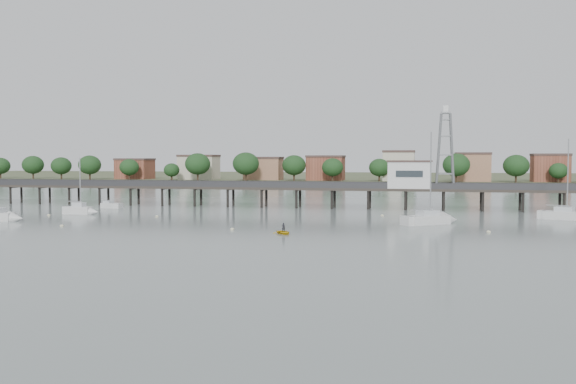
# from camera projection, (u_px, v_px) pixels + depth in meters

# --- Properties ---
(ground_plane) EXTENTS (500.00, 500.00, 0.00)m
(ground_plane) POSITION_uv_depth(u_px,v_px,m) (157.00, 249.00, 68.34)
(ground_plane) COLOR slate
(ground_plane) RESTS_ON ground
(pier) EXTENTS (150.00, 5.00, 5.50)m
(pier) POSITION_uv_depth(u_px,v_px,m) (281.00, 188.00, 126.72)
(pier) COLOR #2D2823
(pier) RESTS_ON ground
(pier_building) EXTENTS (8.40, 5.40, 5.30)m
(pier_building) POSITION_uv_depth(u_px,v_px,m) (410.00, 174.00, 121.33)
(pier_building) COLOR silver
(pier_building) RESTS_ON ground
(lattice_tower) EXTENTS (3.20, 3.20, 15.50)m
(lattice_tower) POSITION_uv_depth(u_px,v_px,m) (445.00, 151.00, 119.73)
(lattice_tower) COLOR slate
(lattice_tower) RESTS_ON ground
(sailboat_c) EXTENTS (8.45, 7.33, 14.35)m
(sailboat_c) POSITION_uv_depth(u_px,v_px,m) (436.00, 219.00, 94.71)
(sailboat_c) COLOR silver
(sailboat_c) RESTS_ON ground
(sailboat_b) EXTENTS (6.16, 2.22, 10.20)m
(sailboat_b) POSITION_uv_depth(u_px,v_px,m) (83.00, 210.00, 110.89)
(sailboat_b) COLOR silver
(sailboat_b) RESTS_ON ground
(sailboat_e) EXTENTS (8.39, 5.56, 13.46)m
(sailboat_e) POSITION_uv_depth(u_px,v_px,m) (573.00, 216.00, 100.45)
(sailboat_e) COLOR silver
(sailboat_e) RESTS_ON ground
(sailboat_a) EXTENTS (7.36, 2.33, 12.16)m
(sailboat_a) POSITION_uv_depth(u_px,v_px,m) (2.00, 217.00, 98.94)
(sailboat_a) COLOR silver
(sailboat_a) RESTS_ON ground
(white_tender) EXTENTS (4.25, 2.15, 1.59)m
(white_tender) POSITION_uv_depth(u_px,v_px,m) (111.00, 205.00, 124.88)
(white_tender) COLOR silver
(white_tender) RESTS_ON ground
(yellow_dinghy) EXTENTS (2.07, 1.74, 2.96)m
(yellow_dinghy) POSITION_uv_depth(u_px,v_px,m) (283.00, 234.00, 82.10)
(yellow_dinghy) COLOR yellow
(yellow_dinghy) RESTS_ON ground
(dinghy_occupant) EXTENTS (0.63, 1.22, 0.28)m
(dinghy_occupant) POSITION_uv_depth(u_px,v_px,m) (283.00, 234.00, 82.10)
(dinghy_occupant) COLOR black
(dinghy_occupant) RESTS_ON ground
(mooring_buoys) EXTENTS (70.71, 26.76, 0.39)m
(mooring_buoys) POSITION_uv_depth(u_px,v_px,m) (222.00, 222.00, 97.03)
(mooring_buoys) COLOR beige
(mooring_buoys) RESTS_ON ground
(far_shore) EXTENTS (500.00, 170.00, 10.40)m
(far_shore) POSITION_uv_depth(u_px,v_px,m) (366.00, 177.00, 302.12)
(far_shore) COLOR #475133
(far_shore) RESTS_ON ground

